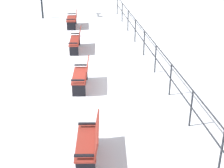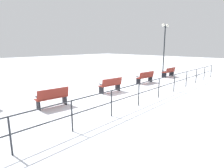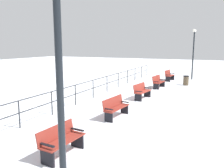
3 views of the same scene
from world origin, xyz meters
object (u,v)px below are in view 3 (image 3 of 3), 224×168
bench_nearest (61,140)px  bench_second (116,107)px  trash_bin (186,80)px  bench_third (142,91)px  lamppost_near (57,5)px  lamppost_middle (194,46)px  bench_fourth (158,82)px  bench_fifth (169,75)px

bench_nearest → bench_second: bench_second is taller
trash_bin → bench_nearest: bearing=-97.0°
bench_third → lamppost_near: size_ratio=0.31×
bench_nearest → lamppost_middle: 17.66m
bench_fourth → lamppost_middle: lamppost_middle is taller
bench_second → trash_bin: bench_second is taller
bench_third → lamppost_middle: (1.84, 9.55, 2.62)m
bench_second → trash_bin: bearing=85.9°
lamppost_middle → bench_second: bearing=-97.6°
bench_fifth → trash_bin: bearing=-40.9°
bench_fifth → bench_second: bearing=-83.6°
bench_third → bench_fifth: size_ratio=1.09×
bench_second → bench_third: (-0.04, 3.91, -0.01)m
bench_nearest → lamppost_middle: (1.76, 17.37, 2.63)m
bench_nearest → bench_third: size_ratio=0.97×
bench_second → trash_bin: (1.72, 9.88, -0.09)m
lamppost_near → lamppost_middle: 19.60m
bench_second → bench_third: size_ratio=1.07×
bench_fourth → lamppost_near: (1.80, -13.95, 3.27)m
bench_nearest → trash_bin: bench_nearest is taller
bench_second → bench_fourth: (-0.01, 7.82, -0.00)m
lamppost_middle → trash_bin: bearing=-91.2°
lamppost_middle → trash_bin: size_ratio=5.95×
bench_second → lamppost_near: 7.17m
bench_third → bench_fourth: (0.03, 3.91, 0.00)m
lamppost_near → lamppost_middle: (0.00, 19.59, -0.65)m
bench_nearest → lamppost_near: 4.33m
bench_fourth → bench_fifth: (0.04, 3.91, 0.02)m
bench_nearest → lamppost_near: bearing=-47.5°
bench_third → trash_bin: bench_third is taller
bench_fourth → trash_bin: 2.69m
bench_third → lamppost_middle: 10.07m
lamppost_middle → trash_bin: 4.48m
bench_third → trash_bin: 6.23m
bench_third → lamppost_near: (1.84, -10.04, 3.27)m
bench_fourth → bench_fifth: bench_fifth is taller
bench_nearest → bench_second: 3.91m
bench_second → bench_fifth: size_ratio=1.16×
lamppost_near → bench_fifth: bearing=95.6°
lamppost_near → lamppost_middle: size_ratio=1.10×
bench_fourth → lamppost_near: size_ratio=0.31×
bench_fourth → lamppost_near: bearing=-76.1°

